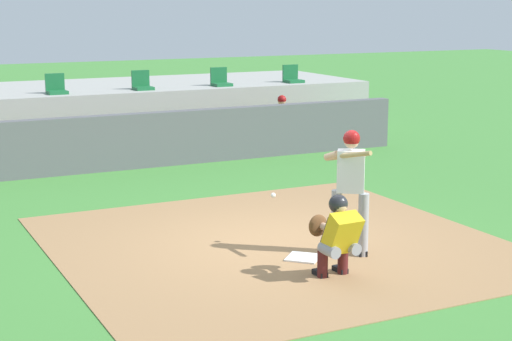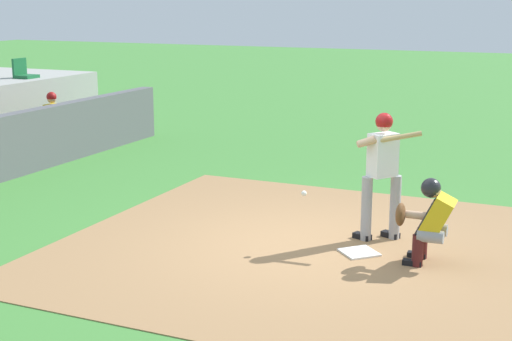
{
  "view_description": "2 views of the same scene",
  "coord_description": "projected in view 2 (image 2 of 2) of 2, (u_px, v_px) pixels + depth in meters",
  "views": [
    {
      "loc": [
        -5.46,
        -10.33,
        3.52
      ],
      "look_at": [
        0.0,
        0.7,
        1.0
      ],
      "focal_mm": 57.12,
      "sensor_mm": 36.0,
      "label": 1
    },
    {
      "loc": [
        -9.23,
        -3.41,
        3.31
      ],
      "look_at": [
        0.0,
        0.7,
        1.0
      ],
      "focal_mm": 52.85,
      "sensor_mm": 36.0,
      "label": 2
    }
  ],
  "objects": [
    {
      "name": "ground_plane",
      "position": [
        303.0,
        246.0,
        10.31
      ],
      "size": [
        80.0,
        80.0,
        0.0
      ],
      "primitive_type": "plane",
      "color": "#428438"
    },
    {
      "name": "batter_at_plate",
      "position": [
        382.0,
        168.0,
        10.35
      ],
      "size": [
        0.53,
        0.91,
        1.8
      ],
      "color": "#99999E",
      "rests_on": "ground"
    },
    {
      "name": "stadium_seat_5",
      "position": [
        24.0,
        72.0,
        18.51
      ],
      "size": [
        0.46,
        0.46,
        0.48
      ],
      "color": "#196033",
      "rests_on": "stands_platform"
    },
    {
      "name": "dirt_infield",
      "position": [
        303.0,
        246.0,
        10.31
      ],
      "size": [
        6.4,
        6.4,
        0.01
      ],
      "primitive_type": "cube",
      "color": "#9E754C",
      "rests_on": "ground"
    },
    {
      "name": "catcher_crouched",
      "position": [
        428.0,
        218.0,
        9.49
      ],
      "size": [
        0.49,
        2.02,
        1.13
      ],
      "color": "gray",
      "rests_on": "ground"
    },
    {
      "name": "dugout_player_1",
      "position": [
        57.0,
        120.0,
        16.7
      ],
      "size": [
        0.49,
        0.7,
        1.3
      ],
      "color": "#939399",
      "rests_on": "ground"
    },
    {
      "name": "home_plate",
      "position": [
        359.0,
        252.0,
        9.99
      ],
      "size": [
        0.62,
        0.62,
        0.02
      ],
      "primitive_type": "cube",
      "rotation": [
        0.0,
        0.0,
        0.79
      ],
      "color": "white",
      "rests_on": "dirt_infield"
    }
  ]
}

